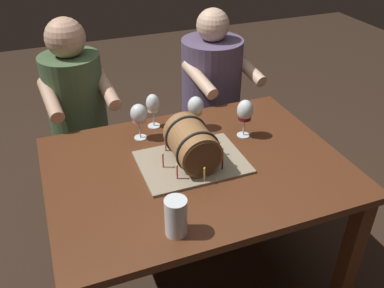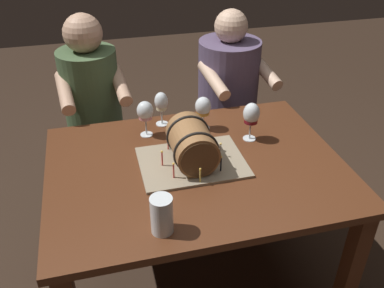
% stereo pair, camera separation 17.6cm
% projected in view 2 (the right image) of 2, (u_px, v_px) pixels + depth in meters
% --- Properties ---
extents(ground_plane, '(8.00, 8.00, 0.00)m').
position_uv_depth(ground_plane, '(196.00, 277.00, 2.21)').
color(ground_plane, '#332319').
extents(dining_table, '(1.28, 0.95, 0.73)m').
position_uv_depth(dining_table, '(196.00, 184.00, 1.87)').
color(dining_table, '#562D19').
rests_on(dining_table, ground).
extents(barrel_cake, '(0.45, 0.33, 0.20)m').
position_uv_depth(barrel_cake, '(192.00, 147.00, 1.77)').
color(barrel_cake, gray).
rests_on(barrel_cake, dining_table).
extents(wine_glass_rose, '(0.08, 0.08, 0.18)m').
position_uv_depth(wine_glass_rose, '(145.00, 112.00, 1.95)').
color(wine_glass_rose, white).
rests_on(wine_glass_rose, dining_table).
extents(wine_glass_amber, '(0.08, 0.08, 0.17)m').
position_uv_depth(wine_glass_amber, '(203.00, 108.00, 2.01)').
color(wine_glass_amber, white).
rests_on(wine_glass_amber, dining_table).
extents(wine_glass_white, '(0.07, 0.07, 0.18)m').
position_uv_depth(wine_glass_white, '(161.00, 103.00, 2.05)').
color(wine_glass_white, white).
rests_on(wine_glass_white, dining_table).
extents(wine_glass_red, '(0.08, 0.08, 0.19)m').
position_uv_depth(wine_glass_red, '(251.00, 115.00, 1.92)').
color(wine_glass_red, white).
rests_on(wine_glass_red, dining_table).
extents(beer_pint, '(0.08, 0.08, 0.15)m').
position_uv_depth(beer_pint, '(162.00, 216.00, 1.44)').
color(beer_pint, white).
rests_on(beer_pint, dining_table).
extents(person_seated_left, '(0.39, 0.48, 1.21)m').
position_uv_depth(person_seated_left, '(96.00, 125.00, 2.46)').
color(person_seated_left, '#2A3A24').
rests_on(person_seated_left, ground).
extents(person_seated_right, '(0.45, 0.52, 1.17)m').
position_uv_depth(person_seated_right, '(227.00, 108.00, 2.63)').
color(person_seated_right, '#372D40').
rests_on(person_seated_right, ground).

